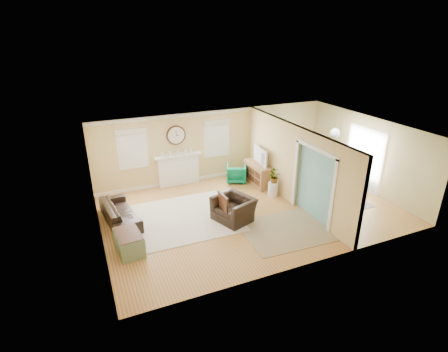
{
  "coord_description": "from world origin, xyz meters",
  "views": [
    {
      "loc": [
        -4.66,
        -8.65,
        5.33
      ],
      "look_at": [
        -0.8,
        0.3,
        1.2
      ],
      "focal_mm": 28.0,
      "sensor_mm": 36.0,
      "label": 1
    }
  ],
  "objects_px": {
    "eames_chair": "(234,209)",
    "credenza": "(257,174)",
    "sofa": "(120,212)",
    "green_chair": "(236,173)",
    "dining_table": "(321,187)"
  },
  "relations": [
    {
      "from": "green_chair",
      "to": "dining_table",
      "type": "xyz_separation_m",
      "value": [
        2.14,
        -2.25,
        -0.01
      ]
    },
    {
      "from": "sofa",
      "to": "dining_table",
      "type": "relative_size",
      "value": 1.12
    },
    {
      "from": "green_chair",
      "to": "credenza",
      "type": "bearing_deg",
      "value": 162.91
    },
    {
      "from": "sofa",
      "to": "eames_chair",
      "type": "bearing_deg",
      "value": -118.11
    },
    {
      "from": "sofa",
      "to": "credenza",
      "type": "bearing_deg",
      "value": -87.66
    },
    {
      "from": "eames_chair",
      "to": "credenza",
      "type": "xyz_separation_m",
      "value": [
        1.9,
        2.03,
        0.04
      ]
    },
    {
      "from": "sofa",
      "to": "eames_chair",
      "type": "relative_size",
      "value": 1.83
    },
    {
      "from": "green_chair",
      "to": "dining_table",
      "type": "height_order",
      "value": "green_chair"
    },
    {
      "from": "eames_chair",
      "to": "green_chair",
      "type": "xyz_separation_m",
      "value": [
        1.29,
        2.56,
        -0.04
      ]
    },
    {
      "from": "eames_chair",
      "to": "dining_table",
      "type": "xyz_separation_m",
      "value": [
        3.44,
        0.31,
        -0.04
      ]
    },
    {
      "from": "eames_chair",
      "to": "credenza",
      "type": "height_order",
      "value": "credenza"
    },
    {
      "from": "sofa",
      "to": "green_chair",
      "type": "distance_m",
      "value": 4.63
    },
    {
      "from": "sofa",
      "to": "credenza",
      "type": "relative_size",
      "value": 1.49
    },
    {
      "from": "sofa",
      "to": "eames_chair",
      "type": "xyz_separation_m",
      "value": [
        3.15,
        -1.24,
        0.06
      ]
    },
    {
      "from": "eames_chair",
      "to": "sofa",
      "type": "bearing_deg",
      "value": -131.9
    }
  ]
}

